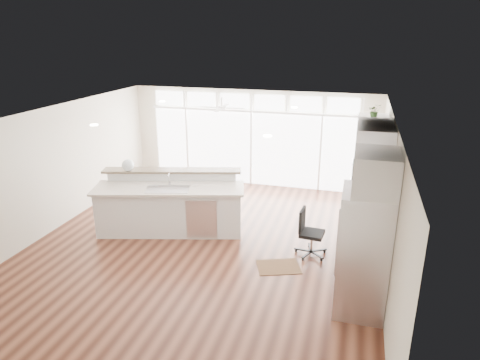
# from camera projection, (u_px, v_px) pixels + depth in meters

# --- Properties ---
(floor) EXTENTS (7.00, 8.00, 0.02)m
(floor) POSITION_uv_depth(u_px,v_px,m) (205.00, 245.00, 8.92)
(floor) COLOR #442015
(floor) RESTS_ON ground
(ceiling) EXTENTS (7.00, 8.00, 0.02)m
(ceiling) POSITION_uv_depth(u_px,v_px,m) (201.00, 116.00, 8.02)
(ceiling) COLOR silver
(ceiling) RESTS_ON wall_back
(wall_back) EXTENTS (7.00, 0.04, 2.70)m
(wall_back) POSITION_uv_depth(u_px,v_px,m) (252.00, 138.00, 12.10)
(wall_back) COLOR beige
(wall_back) RESTS_ON floor
(wall_front) EXTENTS (7.00, 0.04, 2.70)m
(wall_front) POSITION_uv_depth(u_px,v_px,m) (80.00, 299.00, 4.83)
(wall_front) COLOR beige
(wall_front) RESTS_ON floor
(wall_left) EXTENTS (0.04, 8.00, 2.70)m
(wall_left) POSITION_uv_depth(u_px,v_px,m) (53.00, 169.00, 9.36)
(wall_left) COLOR beige
(wall_left) RESTS_ON floor
(wall_right) EXTENTS (0.04, 8.00, 2.70)m
(wall_right) POSITION_uv_depth(u_px,v_px,m) (388.00, 202.00, 7.58)
(wall_right) COLOR beige
(wall_right) RESTS_ON floor
(glass_wall) EXTENTS (5.80, 0.06, 2.08)m
(glass_wall) POSITION_uv_depth(u_px,v_px,m) (251.00, 149.00, 12.15)
(glass_wall) COLOR silver
(glass_wall) RESTS_ON wall_back
(transom_row) EXTENTS (5.90, 0.06, 0.40)m
(transom_row) POSITION_uv_depth(u_px,v_px,m) (252.00, 102.00, 11.71)
(transom_row) COLOR silver
(transom_row) RESTS_ON wall_back
(desk_window) EXTENTS (0.04, 0.85, 0.85)m
(desk_window) POSITION_uv_depth(u_px,v_px,m) (386.00, 185.00, 7.79)
(desk_window) COLOR white
(desk_window) RESTS_ON wall_right
(ceiling_fan) EXTENTS (1.16, 1.16, 0.32)m
(ceiling_fan) POSITION_uv_depth(u_px,v_px,m) (222.00, 104.00, 10.77)
(ceiling_fan) COLOR white
(ceiling_fan) RESTS_ON ceiling
(recessed_lights) EXTENTS (3.40, 3.00, 0.02)m
(recessed_lights) POSITION_uv_depth(u_px,v_px,m) (204.00, 115.00, 8.21)
(recessed_lights) COLOR silver
(recessed_lights) RESTS_ON ceiling
(oven_cabinet) EXTENTS (0.64, 1.20, 2.50)m
(oven_cabinet) POSITION_uv_depth(u_px,v_px,m) (368.00, 175.00, 9.33)
(oven_cabinet) COLOR white
(oven_cabinet) RESTS_ON floor
(desk_nook) EXTENTS (0.72, 1.30, 0.76)m
(desk_nook) POSITION_uv_depth(u_px,v_px,m) (362.00, 241.00, 8.26)
(desk_nook) COLOR white
(desk_nook) RESTS_ON floor
(upper_cabinets) EXTENTS (0.64, 1.30, 0.64)m
(upper_cabinets) POSITION_uv_depth(u_px,v_px,m) (374.00, 142.00, 7.60)
(upper_cabinets) COLOR white
(upper_cabinets) RESTS_ON wall_right
(refrigerator) EXTENTS (0.76, 0.90, 2.00)m
(refrigerator) POSITION_uv_depth(u_px,v_px,m) (363.00, 252.00, 6.56)
(refrigerator) COLOR silver
(refrigerator) RESTS_ON floor
(fridge_cabinet) EXTENTS (0.64, 0.90, 0.60)m
(fridge_cabinet) POSITION_uv_depth(u_px,v_px,m) (376.00, 172.00, 6.12)
(fridge_cabinet) COLOR white
(fridge_cabinet) RESTS_ON wall_right
(framed_photos) EXTENTS (0.06, 0.22, 0.80)m
(framed_photos) POSITION_uv_depth(u_px,v_px,m) (384.00, 182.00, 8.41)
(framed_photos) COLOR black
(framed_photos) RESTS_ON wall_right
(kitchen_island) EXTENTS (3.43, 2.02, 1.28)m
(kitchen_island) POSITION_uv_depth(u_px,v_px,m) (170.00, 205.00, 9.30)
(kitchen_island) COLOR white
(kitchen_island) RESTS_ON floor
(rug) EXTENTS (0.94, 0.81, 0.01)m
(rug) POSITION_uv_depth(u_px,v_px,m) (278.00, 267.00, 8.07)
(rug) COLOR #361F11
(rug) RESTS_ON floor
(office_chair) EXTENTS (0.53, 0.50, 0.95)m
(office_chair) POSITION_uv_depth(u_px,v_px,m) (312.00, 233.00, 8.35)
(office_chair) COLOR black
(office_chair) RESTS_ON floor
(fishbowl) EXTENTS (0.33, 0.33, 0.27)m
(fishbowl) POSITION_uv_depth(u_px,v_px,m) (128.00, 165.00, 9.43)
(fishbowl) COLOR silver
(fishbowl) RESTS_ON kitchen_island
(monitor) EXTENTS (0.11, 0.51, 0.42)m
(monitor) POSITION_uv_depth(u_px,v_px,m) (360.00, 212.00, 8.09)
(monitor) COLOR black
(monitor) RESTS_ON desk_nook
(keyboard) EXTENTS (0.11, 0.29, 0.01)m
(keyboard) POSITION_uv_depth(u_px,v_px,m) (350.00, 221.00, 8.20)
(keyboard) COLOR silver
(keyboard) RESTS_ON desk_nook
(potted_plant) EXTENTS (0.29, 0.32, 0.23)m
(potted_plant) POSITION_uv_depth(u_px,v_px,m) (375.00, 112.00, 8.88)
(potted_plant) COLOR #39632A
(potted_plant) RESTS_ON oven_cabinet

